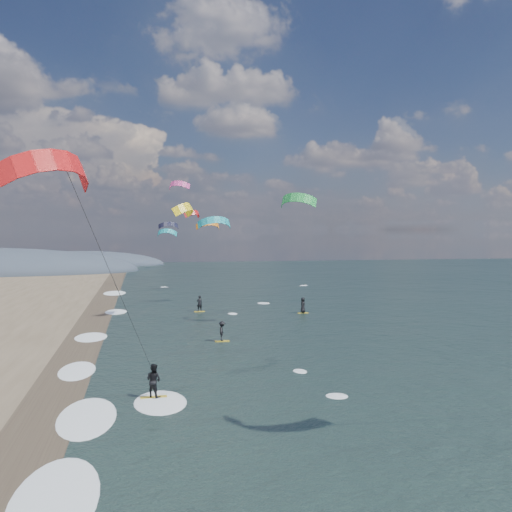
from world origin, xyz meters
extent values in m
plane|color=black|center=(0.00, 0.00, 0.00)|extent=(260.00, 260.00, 0.00)
cube|color=#382D23|center=(-12.00, 10.00, 0.00)|extent=(3.00, 240.00, 0.00)
ellipsoid|color=#3D4756|center=(-22.00, 120.00, 0.00)|extent=(40.00, 18.00, 7.00)
cube|color=gold|center=(-7.03, 8.41, 0.03)|extent=(1.34, 0.41, 0.06)
imported|color=black|center=(-7.03, 8.41, 0.91)|extent=(1.05, 1.02, 1.70)
ellipsoid|color=white|center=(-6.73, 7.61, 0.00)|extent=(2.60, 4.20, 0.12)
cylinder|color=black|center=(-8.78, 5.41, 6.25)|extent=(0.02, 0.02, 12.09)
cube|color=gold|center=(-1.56, 22.25, 0.03)|extent=(1.10, 0.35, 0.05)
imported|color=black|center=(-1.56, 22.25, 0.80)|extent=(0.73, 1.06, 1.51)
cube|color=gold|center=(8.60, 35.25, 0.03)|extent=(1.10, 0.35, 0.05)
imported|color=black|center=(8.60, 35.25, 0.84)|extent=(0.74, 0.90, 1.57)
cube|color=gold|center=(-1.66, 38.42, 0.03)|extent=(1.10, 0.35, 0.05)
imported|color=black|center=(-1.66, 38.42, 0.87)|extent=(0.65, 0.49, 1.63)
ellipsoid|color=white|center=(-10.80, -2.00, 0.00)|extent=(2.40, 5.40, 0.11)
ellipsoid|color=white|center=(-10.80, 6.00, 0.00)|extent=(2.40, 5.40, 0.11)
ellipsoid|color=white|center=(-10.80, 15.00, 0.00)|extent=(2.40, 5.40, 0.11)
ellipsoid|color=white|center=(-10.80, 26.00, 0.00)|extent=(2.40, 5.40, 0.11)
ellipsoid|color=white|center=(-10.80, 40.00, 0.00)|extent=(2.40, 5.40, 0.11)
ellipsoid|color=white|center=(-10.80, 58.00, 0.00)|extent=(2.40, 5.40, 0.11)
camera|label=1|loc=(-7.60, -20.58, 8.54)|focal=40.00mm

